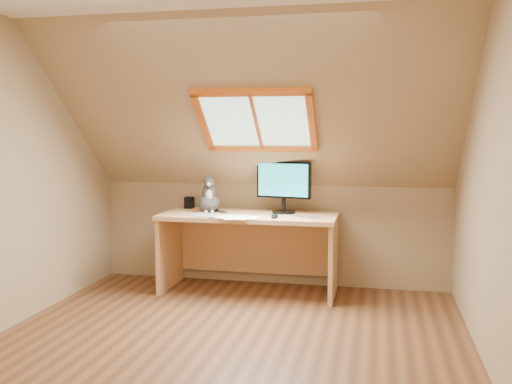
# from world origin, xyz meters

# --- Properties ---
(ground) EXTENTS (3.50, 3.50, 0.00)m
(ground) POSITION_xyz_m (0.00, 0.00, 0.00)
(ground) COLOR brown
(ground) RESTS_ON ground
(room_shell) EXTENTS (3.52, 3.52, 2.41)m
(room_shell) POSITION_xyz_m (0.00, -0.09, 1.43)
(room_shell) COLOR tan
(room_shell) RESTS_ON ground
(desk) EXTENTS (1.66, 0.72, 0.76)m
(desk) POSITION_xyz_m (-0.15, 1.45, 0.53)
(desk) COLOR tan
(desk) RESTS_ON ground
(monitor) EXTENTS (0.53, 0.23, 0.49)m
(monitor) POSITION_xyz_m (0.17, 1.49, 1.04)
(monitor) COLOR black
(monitor) RESTS_ON desk
(cat) EXTENTS (0.26, 0.29, 0.37)m
(cat) POSITION_xyz_m (-0.54, 1.40, 0.89)
(cat) COLOR #403B38
(cat) RESTS_ON desk
(desk_speaker) EXTENTS (0.09, 0.09, 0.11)m
(desk_speaker) POSITION_xyz_m (-0.82, 1.63, 0.81)
(desk_speaker) COLOR black
(desk_speaker) RESTS_ON desk
(graphics_tablet) EXTENTS (0.35, 0.29, 0.01)m
(graphics_tablet) POSITION_xyz_m (-0.49, 1.16, 0.76)
(graphics_tablet) COLOR #B2B2B7
(graphics_tablet) RESTS_ON desk
(mouse) EXTENTS (0.07, 0.12, 0.04)m
(mouse) POSITION_xyz_m (0.14, 1.16, 0.77)
(mouse) COLOR black
(mouse) RESTS_ON desk
(papers) EXTENTS (0.35, 0.30, 0.01)m
(papers) POSITION_xyz_m (-0.21, 1.12, 0.76)
(papers) COLOR white
(papers) RESTS_ON desk
(cables) EXTENTS (0.51, 0.26, 0.01)m
(cables) POSITION_xyz_m (0.32, 1.26, 0.76)
(cables) COLOR silver
(cables) RESTS_ON desk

